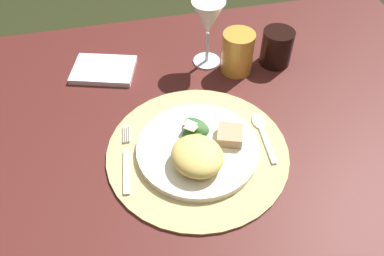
# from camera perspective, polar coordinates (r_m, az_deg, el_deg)

# --- Properties ---
(dining_table) EXTENTS (1.36, 0.86, 0.75)m
(dining_table) POSITION_cam_1_polar(r_m,az_deg,el_deg) (0.94, -1.41, -5.16)
(dining_table) COLOR #4D1D1A
(dining_table) RESTS_ON ground
(placemat) EXTENTS (0.36, 0.36, 0.01)m
(placemat) POSITION_cam_1_polar(r_m,az_deg,el_deg) (0.80, 0.80, -3.41)
(placemat) COLOR tan
(placemat) RESTS_ON dining_table
(dinner_plate) EXTENTS (0.24, 0.24, 0.01)m
(dinner_plate) POSITION_cam_1_polar(r_m,az_deg,el_deg) (0.79, 0.81, -2.95)
(dinner_plate) COLOR #EFE9CD
(dinner_plate) RESTS_ON placemat
(pasta_serving) EXTENTS (0.13, 0.13, 0.05)m
(pasta_serving) POSITION_cam_1_polar(r_m,az_deg,el_deg) (0.74, 0.75, -4.00)
(pasta_serving) COLOR #E7CB67
(pasta_serving) RESTS_ON dinner_plate
(salad_greens) EXTENTS (0.07, 0.09, 0.03)m
(salad_greens) POSITION_cam_1_polar(r_m,az_deg,el_deg) (0.80, 0.51, -0.30)
(salad_greens) COLOR #3C6B33
(salad_greens) RESTS_ON dinner_plate
(bread_piece) EXTENTS (0.06, 0.06, 0.02)m
(bread_piece) POSITION_cam_1_polar(r_m,az_deg,el_deg) (0.79, 5.40, -1.03)
(bread_piece) COLOR tan
(bread_piece) RESTS_ON dinner_plate
(fork) EXTENTS (0.03, 0.17, 0.00)m
(fork) POSITION_cam_1_polar(r_m,az_deg,el_deg) (0.79, -9.27, -4.73)
(fork) COLOR silver
(fork) RESTS_ON placemat
(spoon) EXTENTS (0.03, 0.14, 0.01)m
(spoon) POSITION_cam_1_polar(r_m,az_deg,el_deg) (0.84, 9.81, -0.05)
(spoon) COLOR silver
(spoon) RESTS_ON placemat
(napkin) EXTENTS (0.17, 0.14, 0.01)m
(napkin) POSITION_cam_1_polar(r_m,az_deg,el_deg) (1.00, -12.43, 8.09)
(napkin) COLOR white
(napkin) RESTS_ON dining_table
(wine_glass) EXTENTS (0.08, 0.08, 0.16)m
(wine_glass) POSITION_cam_1_polar(r_m,az_deg,el_deg) (0.94, 2.30, 15.11)
(wine_glass) COLOR silver
(wine_glass) RESTS_ON dining_table
(amber_tumbler) EXTENTS (0.07, 0.07, 0.10)m
(amber_tumbler) POSITION_cam_1_polar(r_m,az_deg,el_deg) (0.96, 6.50, 10.60)
(amber_tumbler) COLOR gold
(amber_tumbler) RESTS_ON dining_table
(dark_tumbler) EXTENTS (0.07, 0.07, 0.09)m
(dark_tumbler) POSITION_cam_1_polar(r_m,az_deg,el_deg) (1.00, 11.94, 11.14)
(dark_tumbler) COLOR black
(dark_tumbler) RESTS_ON dining_table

